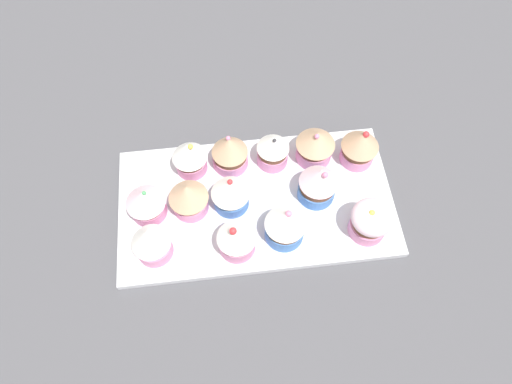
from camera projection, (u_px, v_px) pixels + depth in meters
ground_plane at (256, 208)px, 78.43cm from camera, size 180.00×180.00×3.00cm
baking_tray at (256, 202)px, 76.58cm from camera, size 45.24×24.30×1.20cm
cupcake_0 at (360, 146)px, 76.54cm from camera, size 6.31×6.31×7.73cm
cupcake_1 at (315, 145)px, 76.89cm from camera, size 6.60×6.60×7.33cm
cupcake_2 at (273, 149)px, 76.60cm from camera, size 5.43×5.43×7.23cm
cupcake_3 at (230, 152)px, 76.33cm from camera, size 6.06×6.06×7.45cm
cupcake_4 at (190, 156)px, 75.73cm from camera, size 5.83×5.83×7.40cm
cupcake_5 at (318, 184)px, 73.13cm from camera, size 6.26×6.26×7.91cm
cupcake_6 at (230, 190)px, 72.70cm from camera, size 6.20×6.20×7.50cm
cupcake_7 at (188, 195)px, 72.43cm from camera, size 6.35×6.35×6.94cm
cupcake_8 at (146, 202)px, 72.07cm from camera, size 6.32×6.32×6.72cm
cupcake_9 at (371, 221)px, 70.51cm from camera, size 6.51×6.51×6.94cm
cupcake_10 at (285, 225)px, 69.84cm from camera, size 6.38×6.38×7.74cm
cupcake_11 at (237, 238)px, 68.97cm from camera, size 6.05×6.05×7.37cm
cupcake_12 at (151, 242)px, 68.38cm from camera, size 6.01×6.01×7.51cm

